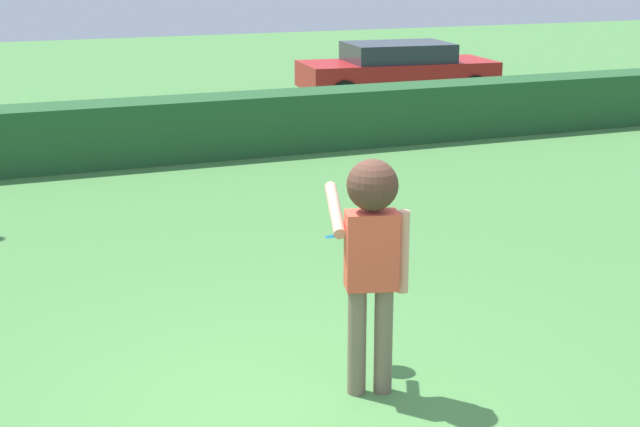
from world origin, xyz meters
TOP-DOWN VIEW (x-y plane):
  - ground_plane at (0.00, 0.00)m, footprint 60.00×60.00m
  - person at (0.59, 0.07)m, footprint 0.55×0.83m
  - frisbee at (0.62, 0.70)m, footprint 0.25×0.25m
  - hedge_row at (0.00, 8.75)m, footprint 24.87×0.90m
  - parked_car_red at (7.19, 12.87)m, footprint 4.35×2.15m

SIDE VIEW (x-z plane):
  - ground_plane at x=0.00m, z-range 0.00..0.00m
  - hedge_row at x=0.00m, z-range 0.00..0.96m
  - parked_car_red at x=7.19m, z-range 0.06..1.31m
  - frisbee at x=0.62m, z-range 1.01..1.11m
  - person at x=0.59m, z-range 0.28..2.09m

